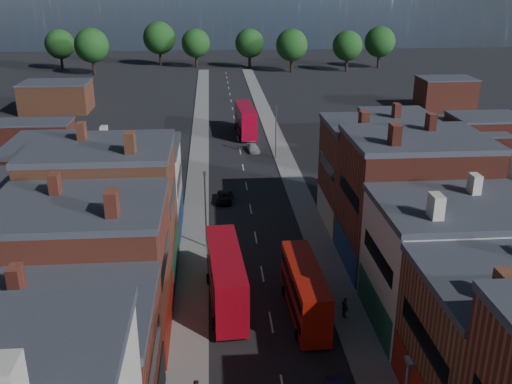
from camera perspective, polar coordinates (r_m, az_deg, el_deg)
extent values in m
cube|color=gray|center=(77.40, -5.86, 1.01)|extent=(3.00, 200.00, 0.12)
cube|color=gray|center=(78.11, 3.71, 1.26)|extent=(3.00, 200.00, 0.12)
cube|color=slate|center=(30.60, 15.06, -16.10)|extent=(0.25, 0.70, 0.25)
cylinder|color=slate|center=(57.29, -5.07, -1.96)|extent=(0.16, 0.16, 8.00)
cube|color=slate|center=(55.88, -5.19, 1.83)|extent=(0.25, 0.70, 0.25)
cylinder|color=slate|center=(86.28, 2.00, 5.91)|extent=(0.16, 0.16, 8.00)
cube|color=slate|center=(85.35, 2.03, 8.51)|extent=(0.25, 0.70, 0.25)
cube|color=#AA0917|center=(47.96, -3.03, -8.50)|extent=(3.26, 11.41, 4.51)
cube|color=black|center=(48.39, -3.01, -9.40)|extent=(3.27, 10.51, 0.92)
cube|color=black|center=(47.44, -3.06, -7.36)|extent=(3.27, 10.51, 0.92)
cylinder|color=black|center=(45.90, -4.19, -13.06)|extent=(0.37, 1.04, 1.02)
cylinder|color=black|center=(46.09, -0.94, -12.84)|extent=(0.37, 1.04, 1.02)
cylinder|color=black|center=(52.05, -4.77, -8.68)|extent=(0.37, 1.04, 1.02)
cylinder|color=black|center=(52.22, -1.94, -8.51)|extent=(0.37, 1.04, 1.02)
cube|color=#A91509|center=(46.69, 4.90, -9.77)|extent=(2.63, 10.26, 4.08)
cube|color=black|center=(47.10, 4.87, -10.60)|extent=(2.67, 9.45, 0.83)
cube|color=black|center=(46.21, 4.94, -8.73)|extent=(2.67, 9.45, 0.83)
cylinder|color=black|center=(44.82, 4.13, -14.06)|extent=(0.31, 0.93, 0.93)
cylinder|color=black|center=(45.25, 7.11, -13.81)|extent=(0.31, 0.93, 0.93)
cylinder|color=black|center=(50.24, 2.81, -9.86)|extent=(0.31, 0.93, 0.93)
cylinder|color=black|center=(50.62, 5.44, -9.68)|extent=(0.31, 0.93, 0.93)
cube|color=maroon|center=(100.11, -1.04, 7.25)|extent=(3.32, 11.96, 4.73)
cube|color=black|center=(100.33, -1.04, 6.75)|extent=(3.33, 11.02, 0.97)
cube|color=black|center=(99.86, -1.05, 7.88)|extent=(3.33, 11.02, 0.97)
cylinder|color=black|center=(96.87, -1.57, 5.44)|extent=(0.38, 1.09, 1.08)
cylinder|color=black|center=(97.18, 0.01, 5.50)|extent=(0.38, 1.09, 1.08)
cylinder|color=black|center=(104.16, -2.01, 6.53)|extent=(0.38, 1.09, 1.08)
cylinder|color=black|center=(104.44, -0.54, 6.58)|extent=(0.38, 1.09, 1.08)
imported|color=black|center=(70.28, -3.20, -0.54)|extent=(2.24, 4.30, 1.16)
imported|color=silver|center=(90.75, -0.29, 4.44)|extent=(2.15, 4.28, 1.19)
imported|color=#58544C|center=(47.36, 8.87, -11.36)|extent=(0.72, 1.16, 1.84)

